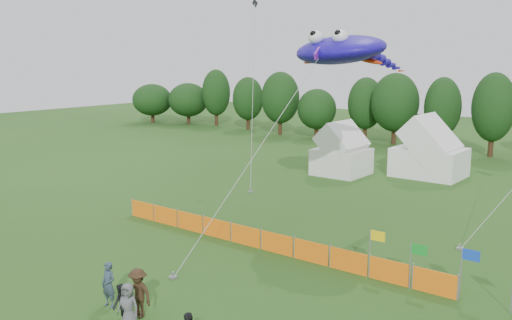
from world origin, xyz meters
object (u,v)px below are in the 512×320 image
Objects in this scene: barrier_fence at (261,239)px; spectator_e at (128,306)px; spectator_b at (122,306)px; tent_right at (430,153)px; spectator_c at (138,293)px; spectator_a at (109,285)px; tent_left at (342,153)px; stingray_kite at (344,50)px.

spectator_e reaches higher than barrier_fence.
spectator_b reaches higher than barrier_fence.
spectator_b is at bearing -87.36° from tent_right.
tent_right reaches higher than spectator_c.
spectator_e is at bearing -23.56° from spectator_a.
spectator_a is 0.95× the size of spectator_c.
spectator_a is 1.61m from spectator_c.
spectator_c is at bearing 102.10° from spectator_e.
spectator_a reaches higher than barrier_fence.
stingray_kite reaches higher than tent_left.
spectator_b is at bearing -75.37° from tent_left.
spectator_c is 18.39m from stingray_kite.
spectator_e is 19.20m from stingray_kite.
tent_left is 29.49m from spectator_e.
tent_left is 28.29m from spectator_a.
spectator_b is (1.48, -32.21, -1.12)m from tent_right.
stingray_kite is (-0.69, 16.03, 8.98)m from spectator_c.
spectator_b is 0.93m from spectator_c.
tent_right is at bearing 85.42° from spectator_a.
tent_left reaches higher than barrier_fence.
spectator_c is (-0.18, 0.90, 0.15)m from spectator_b.
spectator_c is 1.10× the size of spectator_e.
tent_left is 2.31× the size of spectator_e.
spectator_c is (1.11, -8.85, 0.45)m from barrier_fence.
spectator_c is 0.98m from spectator_e.
stingray_kite is at bearing -87.70° from tent_right.
barrier_fence is at bearing 113.26° from spectator_b.
spectator_c is at bearing 117.17° from spectator_b.
spectator_a is at bearing 143.50° from spectator_e.
stingray_kite reaches higher than spectator_a.
stingray_kite reaches higher than spectator_b.
tent_left is 0.19× the size of stingray_kite.
tent_left is 7.02m from tent_right.
stingray_kite is (-1.16, 16.88, 9.07)m from spectator_e.
tent_right is at bearing 90.48° from barrier_fence.
tent_left reaches higher than spectator_a.
barrier_fence is at bearing -93.38° from stingray_kite.
spectator_b is at bearing 172.52° from spectator_e.
tent_left reaches higher than spectator_e.
tent_right is 3.13× the size of spectator_e.
spectator_b is (1.78, -0.78, -0.10)m from spectator_a.
spectator_b is 0.93× the size of spectator_e.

